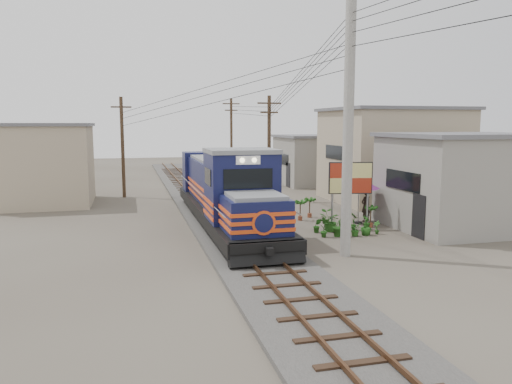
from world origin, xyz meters
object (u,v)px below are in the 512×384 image
object	(u,v)px
locomotive	(225,193)
billboard	(350,180)
market_umbrella	(359,183)
vendor	(366,206)

from	to	relation	value
locomotive	billboard	bearing A→B (deg)	-19.75
billboard	market_umbrella	xyz separation A→B (m)	(1.04, 1.18, -0.34)
market_umbrella	vendor	world-z (taller)	market_umbrella
billboard	market_umbrella	distance (m)	1.61
locomotive	vendor	xyz separation A→B (m)	(7.49, -0.50, -0.89)
locomotive	billboard	distance (m)	6.22
locomotive	vendor	bearing A→B (deg)	-3.78
market_umbrella	vendor	distance (m)	1.47
market_umbrella	locomotive	bearing A→B (deg)	172.44
vendor	market_umbrella	bearing A→B (deg)	13.01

